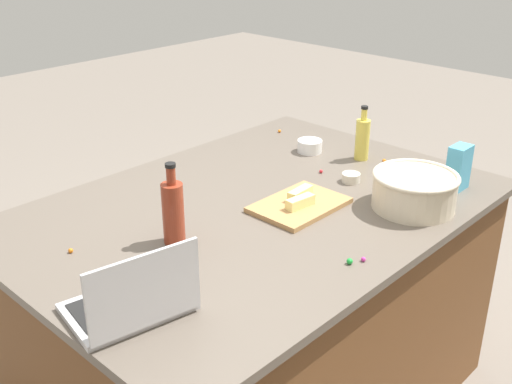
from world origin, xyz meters
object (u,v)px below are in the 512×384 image
bottle_soy (173,211)px  candy_bag (459,168)px  butter_stick_left (300,194)px  butter_stick_right (300,202)px  ramekin_small (351,178)px  mixing_bowl_large (414,190)px  ramekin_medium (310,146)px  laptop (133,301)px  bottle_oil (362,138)px  cutting_board (299,205)px

bottle_soy → candy_bag: (-0.99, 0.45, -0.02)m
butter_stick_left → candy_bag: (-0.50, 0.34, 0.05)m
butter_stick_right → ramekin_small: size_ratio=1.56×
mixing_bowl_large → butter_stick_left: 0.40m
ramekin_small → ramekin_medium: bearing=-114.2°
laptop → mixing_bowl_large: (-1.06, 0.19, 0.02)m
mixing_bowl_large → bottle_oil: size_ratio=1.30×
laptop → bottle_oil: size_ratio=1.50×
butter_stick_right → candy_bag: (-0.55, 0.30, 0.05)m
butter_stick_right → candy_bag: bearing=151.6°
bottle_soy → ramekin_small: 0.79m
laptop → ramekin_small: bearing=-174.5°
bottle_oil → ramekin_medium: 0.24m
ramekin_medium → candy_bag: candy_bag is taller
laptop → mixing_bowl_large: bearing=170.1°
bottle_soy → butter_stick_left: bearing=168.2°
bottle_oil → ramekin_small: bottle_oil is taller
bottle_soy → cutting_board: bottle_soy is taller
bottle_oil → cutting_board: (0.54, 0.11, -0.08)m
ramekin_medium → candy_bag: bearing=96.8°
bottle_oil → butter_stick_right: size_ratio=2.09×
mixing_bowl_large → candy_bag: size_ratio=1.76×
ramekin_small → candy_bag: 0.40m
bottle_soy → butter_stick_right: 0.47m
laptop → butter_stick_right: (-0.76, -0.08, -0.01)m
butter_stick_left → ramekin_medium: size_ratio=1.04×
bottle_oil → candy_bag: 0.43m
cutting_board → butter_stick_right: 0.04m
butter_stick_left → mixing_bowl_large: bearing=127.5°
mixing_bowl_large → candy_bag: bearing=173.2°
mixing_bowl_large → ramekin_medium: size_ratio=2.81×
bottle_soy → butter_stick_right: (-0.44, 0.15, -0.07)m
bottle_soy → ramekin_small: size_ratio=3.79×
ramekin_medium → candy_bag: 0.65m
ramekin_small → laptop: bearing=5.5°
bottle_oil → cutting_board: bearing=11.8°
mixing_bowl_large → bottle_oil: 0.48m
ramekin_small → bottle_soy: bearing=-9.2°
butter_stick_left → ramekin_medium: (-0.42, -0.30, -0.01)m
butter_stick_left → ramekin_medium: same height
butter_stick_left → candy_bag: size_ratio=0.65×
laptop → butter_stick_left: (-0.82, -0.13, -0.01)m
ramekin_medium → bottle_oil: bearing=111.7°
ramekin_small → butter_stick_left: bearing=-4.5°
butter_stick_left → ramekin_small: butter_stick_left is taller
cutting_board → ramekin_medium: bearing=-144.7°
butter_stick_left → bottle_soy: bearing=-11.8°
candy_bag → ramekin_medium: bearing=-83.2°
laptop → ramekin_medium: bearing=-161.0°
mixing_bowl_large → bottle_oil: (-0.26, -0.40, 0.02)m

